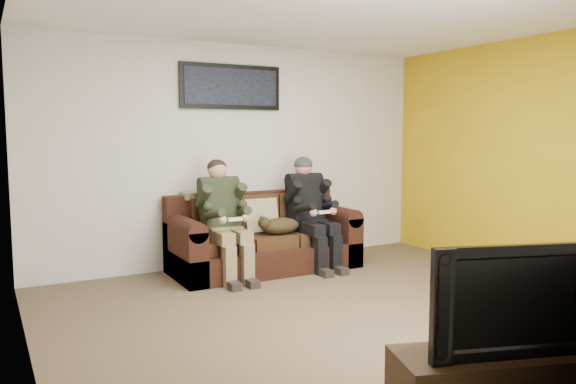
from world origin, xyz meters
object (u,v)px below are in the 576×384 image
sofa (262,241)px  television (514,296)px  person_right (310,206)px  framed_poster (231,87)px  person_left (224,212)px  cat (279,226)px

sofa → television: (-0.35, -3.78, 0.38)m
person_right → television: (-0.90, -3.60, -0.02)m
sofa → person_right: 0.69m
framed_poster → television: (-0.15, -4.17, -1.40)m
sofa → person_left: bearing=-162.0°
framed_poster → television: bearing=-92.1°
person_right → framed_poster: 1.67m
cat → framed_poster: size_ratio=0.53×
person_left → person_right: 1.09m
person_right → cat: size_ratio=1.95×
person_left → cat: size_ratio=1.94×
sofa → cat: sofa is taller
person_left → framed_poster: 1.54m
sofa → person_right: (0.54, -0.18, 0.39)m
sofa → person_left: size_ratio=1.65×
person_left → sofa: bearing=18.0°
person_left → person_right: (1.09, 0.00, 0.00)m
person_right → television: person_right is taller
sofa → cat: 0.31m
cat → television: bearing=-97.4°
person_right → sofa: bearing=162.0°
sofa → television: bearing=-95.4°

